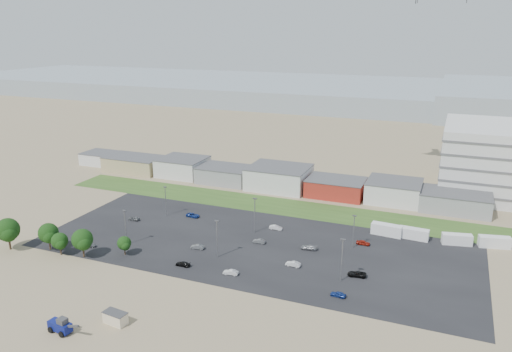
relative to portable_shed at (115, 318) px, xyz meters
The scene contains 35 objects.
ground 27.33m from the portable_shed, 75.76° to the left, with size 700.00×700.00×0.00m, color #817352.
parking_lot 47.94m from the portable_shed, 75.85° to the left, with size 120.00×50.00×0.01m, color black.
grass_strip 78.76m from the portable_shed, 85.11° to the left, with size 160.00×16.00×0.02m, color #31501E.
hills_backdrop 344.66m from the portable_shed, 82.21° to the left, with size 700.00×200.00×9.00m, color gray, non-canonical shape.
building_row 98.04m from the portable_shed, 96.02° to the left, with size 170.00×20.00×8.00m, color silver, non-canonical shape.
portable_shed is the anchor object (origin of this frame).
telehandler 10.60m from the portable_shed, 141.09° to the right, with size 8.04×2.68×3.35m, color #0B145D, non-canonical shape.
box_trailer_a 80.65m from the portable_shed, 56.23° to the left, with size 8.78×2.74×3.29m, color silver, non-canonical shape.
box_trailer_b 85.26m from the portable_shed, 52.10° to the left, with size 8.26×2.58×3.10m, color silver, non-canonical shape.
box_trailer_c 93.15m from the portable_shed, 46.70° to the left, with size 8.01×2.50×3.01m, color silver, non-canonical shape.
box_trailer_d 101.25m from the portable_shed, 43.44° to the left, with size 8.31×2.60×3.12m, color silver, non-canonical shape.
tree_far_left 52.40m from the portable_shed, 159.29° to the left, with size 6.74×6.74×10.11m, color black, non-canonical shape.
tree_left 44.78m from the portable_shed, 149.86° to the left, with size 5.74×5.74×8.60m, color black, non-canonical shape.
tree_mid 39.73m from the portable_shed, 147.96° to the left, with size 4.68×4.68×7.01m, color black, non-canonical shape.
tree_right 35.14m from the portable_shed, 140.56° to the left, with size 5.88×5.88×8.83m, color black, non-canonical shape.
tree_near 32.72m from the portable_shed, 123.02° to the left, with size 3.95×3.95×5.92m, color black, non-canonical shape.
lightpole_front_l 39.54m from the portable_shed, 122.86° to the left, with size 1.19×0.50×10.14m, color slate, non-canonical shape.
lightpole_front_m 36.13m from the portable_shed, 80.97° to the left, with size 1.21×0.51×10.32m, color slate, non-canonical shape.
lightpole_front_r 52.33m from the portable_shed, 42.15° to the left, with size 1.27×0.53×10.78m, color slate, non-canonical shape.
lightpole_back_l 61.22m from the portable_shed, 112.25° to the left, with size 1.14×0.47×9.69m, color slate, non-canonical shape.
lightpole_back_m 55.38m from the portable_shed, 81.19° to the left, with size 1.25×0.52×10.58m, color slate, non-canonical shape.
lightpole_back_r 66.41m from the portable_shed, 55.58° to the left, with size 1.11×0.46×9.45m, color slate, non-canonical shape.
parked_car_0 56.87m from the portable_shed, 42.72° to the left, with size 2.10×4.56×1.27m, color black.
parked_car_1 45.84m from the portable_shed, 55.84° to the left, with size 1.34×3.86×1.27m, color silver.
parked_car_2 48.34m from the portable_shed, 34.67° to the left, with size 1.42×3.54×1.21m, color navy.
parked_car_3 27.51m from the portable_shed, 90.44° to the left, with size 1.60×3.93×1.14m, color black.
parked_car_4 37.94m from the portable_shed, 92.53° to the left, with size 1.32×3.78×1.25m, color #595B5E.
parked_car_5 57.53m from the portable_shed, 121.67° to the left, with size 1.45×3.60×1.23m, color #595B5E.
parked_car_7 49.41m from the portable_shed, 75.33° to the left, with size 1.26×3.60×1.19m, color #595B5E.
parked_car_8 70.06m from the portable_shed, 55.38° to the left, with size 1.52×3.79×1.29m, color maroon.
parked_car_9 60.28m from the portable_shed, 103.94° to the left, with size 2.04×4.44×1.23m, color navy.
parked_car_10 41.17m from the portable_shed, 136.74° to the left, with size 1.60×3.94×1.14m, color #595B5E.
parked_car_11 60.31m from the portable_shed, 77.03° to the left, with size 1.37×3.94×1.30m, color silver.
parked_car_12 55.71m from the portable_shed, 61.45° to the left, with size 1.81×4.45×1.29m, color #A5A5AA.
parked_car_13 30.78m from the portable_shed, 65.11° to the left, with size 1.30×3.74×1.23m, color silver.
Camera 1 is at (53.40, -98.22, 58.07)m, focal length 35.00 mm.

